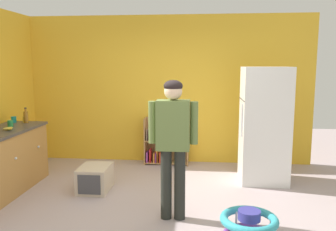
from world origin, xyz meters
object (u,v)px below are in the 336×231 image
Objects in this scene: standing_person at (173,137)px; amber_bottle at (26,117)px; bookshelf at (164,144)px; yellow_cup at (25,119)px; banana_bunch at (9,128)px; teal_cup at (14,120)px; green_cup at (10,123)px; refrigerator at (264,125)px; baby_walker at (249,225)px; pet_carrier at (95,178)px.

amber_bottle is (-2.42, 1.24, 0.01)m from standing_person.
bookshelf is 8.95× the size of yellow_cup.
standing_person is at bearing -15.25° from banana_bunch.
green_cup is (0.15, -0.35, 0.00)m from teal_cup.
refrigerator is at bearing 3.78° from amber_bottle.
teal_cup is at bearing -156.11° from bookshelf.
baby_walker is at bearing -18.58° from banana_bunch.
standing_person is at bearing -27.12° from amber_bottle.
green_cup is at bearing -67.63° from teal_cup.
pet_carrier is 5.81× the size of teal_cup.
amber_bottle is (-0.07, 0.60, 0.07)m from banana_bunch.
teal_cup is (-0.29, 0.63, 0.02)m from banana_bunch.
amber_bottle is at bearing -153.08° from bookshelf.
bookshelf is 3.46× the size of amber_bottle.
amber_bottle is 0.12m from yellow_cup.
teal_cup is 0.38m from green_cup.
amber_bottle is at bearing 152.83° from baby_walker.
yellow_cup is (-1.29, 0.52, 0.77)m from pet_carrier.
green_cup is at bearing 175.12° from pet_carrier.
pet_carrier is 5.81× the size of green_cup.
teal_cup is (-3.48, 1.70, 0.79)m from baby_walker.
refrigerator is 11.24× the size of banana_bunch.
refrigerator is 2.68m from pet_carrier.
banana_bunch is 1.67× the size of teal_cup.
green_cup is at bearing -171.52° from refrigerator.
pet_carrier is 1.52m from green_cup.
teal_cup is at bearing -176.94° from refrigerator.
green_cup is (-0.15, 0.28, 0.02)m from banana_bunch.
teal_cup is (-2.29, -1.02, 0.58)m from bookshelf.
standing_person reaches higher than pet_carrier.
amber_bottle reaches higher than teal_cup.
amber_bottle is at bearing 160.61° from pet_carrier.
bookshelf is 2.61m from green_cup.
refrigerator is 18.74× the size of green_cup.
teal_cup is (-0.22, 0.03, -0.05)m from amber_bottle.
amber_bottle is 2.59× the size of yellow_cup.
standing_person is at bearing -28.24° from yellow_cup.
amber_bottle is 2.59× the size of teal_cup.
amber_bottle reaches higher than pet_carrier.
refrigerator is 3.78m from yellow_cup.
baby_walker is at bearing -28.01° from yellow_cup.
yellow_cup is at bearing -177.70° from refrigerator.
banana_bunch is at bearing -62.32° from green_cup.
standing_person reaches higher than baby_walker.
baby_walker is (-0.46, -1.92, -0.73)m from refrigerator.
pet_carrier is at bearing -19.39° from amber_bottle.
banana_bunch is at bearing -171.69° from pet_carrier.
banana_bunch is (-3.65, -0.85, 0.04)m from refrigerator.
yellow_cup is at bearing 100.72° from banana_bunch.
yellow_cup is (0.16, 0.06, 0.00)m from teal_cup.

